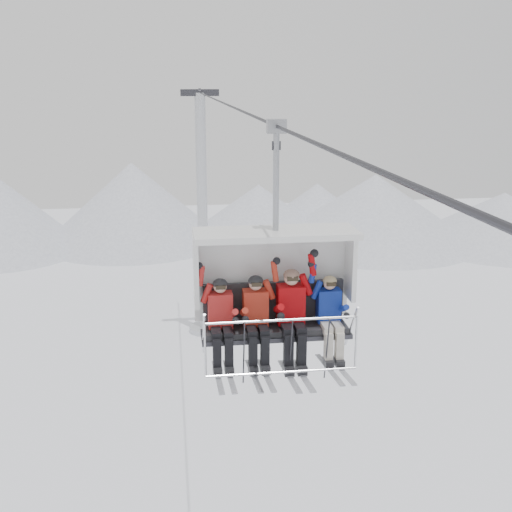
{
  "coord_description": "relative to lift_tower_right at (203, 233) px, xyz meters",
  "views": [
    {
      "loc": [
        -1.67,
        -12.43,
        14.02
      ],
      "look_at": [
        0.0,
        0.0,
        10.54
      ],
      "focal_mm": 45.0,
      "sensor_mm": 36.0,
      "label": 1
    }
  ],
  "objects": [
    {
      "name": "ridgeline",
      "position": [
        -1.58,
        20.05,
        -2.94
      ],
      "size": [
        72.0,
        21.0,
        7.0
      ],
      "color": "silver",
      "rests_on": "ground"
    },
    {
      "name": "lift_tower_right",
      "position": [
        0.0,
        0.0,
        0.0
      ],
      "size": [
        2.0,
        1.8,
        13.48
      ],
      "color": "silver",
      "rests_on": "ground"
    },
    {
      "name": "haul_cable",
      "position": [
        0.0,
        -22.0,
        7.52
      ],
      "size": [
        0.06,
        50.0,
        0.06
      ],
      "primitive_type": "cylinder",
      "rotation": [
        1.57,
        0.0,
        0.0
      ],
      "color": "#2D2D32",
      "rests_on": "lift_tower_left"
    },
    {
      "name": "chairlift_carrier",
      "position": [
        0.0,
        -24.27,
        4.96
      ],
      "size": [
        2.68,
        1.17,
        3.98
      ],
      "color": "black",
      "rests_on": "haul_cable"
    },
    {
      "name": "skier_far_left",
      "position": [
        -0.93,
        -24.58,
        4.42
      ],
      "size": [
        0.4,
        1.69,
        1.6
      ],
      "color": "red",
      "rests_on": "chairlift_carrier"
    },
    {
      "name": "skier_center_left",
      "position": [
        -0.34,
        -24.58,
        4.44
      ],
      "size": [
        0.41,
        1.69,
        1.64
      ],
      "color": "#B72C1B",
      "rests_on": "chairlift_carrier"
    },
    {
      "name": "skier_center_right",
      "position": [
        0.25,
        -24.57,
        4.47
      ],
      "size": [
        0.45,
        1.69,
        1.77
      ],
      "color": "#AF060B",
      "rests_on": "chairlift_carrier"
    },
    {
      "name": "skier_far_right",
      "position": [
        0.91,
        -24.59,
        4.41
      ],
      "size": [
        0.39,
        1.69,
        1.56
      ],
      "color": "navy",
      "rests_on": "chairlift_carrier"
    }
  ]
}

